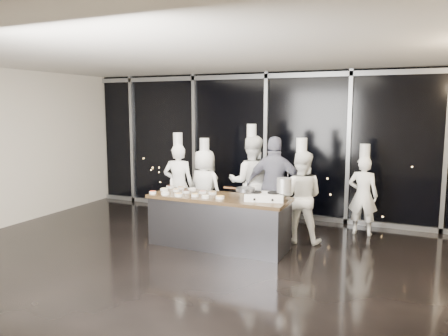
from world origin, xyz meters
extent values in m
plane|color=black|center=(0.00, 0.00, 0.00)|extent=(9.00, 9.00, 0.00)
cube|color=beige|center=(0.00, 3.50, 1.60)|extent=(9.00, 0.02, 3.20)
cube|color=beige|center=(0.00, 0.00, 3.20)|extent=(9.00, 7.00, 0.02)
cube|color=black|center=(0.00, 3.44, 1.60)|extent=(8.90, 0.04, 3.18)
cube|color=gray|center=(0.00, 3.39, 3.10)|extent=(8.90, 0.08, 0.10)
cube|color=gray|center=(0.00, 3.39, 0.05)|extent=(8.90, 0.08, 0.10)
cube|color=gray|center=(-3.60, 3.39, 1.60)|extent=(0.08, 0.08, 3.20)
cube|color=gray|center=(-1.80, 3.39, 1.60)|extent=(0.08, 0.08, 3.20)
cube|color=gray|center=(0.00, 3.39, 1.60)|extent=(0.08, 0.08, 3.20)
cube|color=gray|center=(1.80, 3.39, 1.60)|extent=(0.08, 0.08, 3.20)
cube|color=gray|center=(3.60, 3.39, 1.60)|extent=(0.08, 0.08, 3.20)
cube|color=#3D3D43|center=(0.00, 0.90, 0.42)|extent=(2.40, 0.80, 0.84)
cube|color=#4A371F|center=(0.00, 0.90, 0.87)|extent=(2.46, 0.86, 0.06)
cube|color=white|center=(0.83, 0.91, 0.96)|extent=(0.70, 0.53, 0.12)
cylinder|color=black|center=(0.68, 0.87, 1.03)|extent=(0.26, 0.26, 0.02)
cylinder|color=black|center=(0.98, 0.95, 1.03)|extent=(0.26, 0.26, 0.02)
cylinder|color=black|center=(0.74, 0.68, 0.95)|extent=(0.04, 0.03, 0.04)
cylinder|color=black|center=(1.02, 0.75, 0.95)|extent=(0.04, 0.03, 0.04)
cylinder|color=gray|center=(0.52, 0.85, 1.07)|extent=(0.39, 0.39, 0.05)
cube|color=#4C2B14|center=(0.25, 0.78, 1.07)|extent=(0.24, 0.08, 0.02)
cylinder|color=silver|center=(1.14, 0.99, 1.16)|extent=(0.29, 0.29, 0.24)
cylinder|color=silver|center=(-1.16, 0.61, 0.92)|extent=(0.12, 0.12, 0.04)
cylinder|color=#EE4B27|center=(-1.16, 0.61, 0.94)|extent=(0.10, 0.10, 0.01)
cylinder|color=silver|center=(-1.12, 0.93, 0.92)|extent=(0.15, 0.15, 0.04)
cylinder|color=beige|center=(-1.12, 0.93, 0.94)|extent=(0.12, 0.12, 0.01)
cylinder|color=silver|center=(-1.16, 1.21, 0.92)|extent=(0.15, 0.15, 0.04)
cylinder|color=#3A1C11|center=(-1.16, 1.21, 0.94)|extent=(0.12, 0.12, 0.01)
cylinder|color=silver|center=(-0.91, 0.63, 0.92)|extent=(0.15, 0.15, 0.04)
cylinder|color=beige|center=(-0.91, 0.63, 0.94)|extent=(0.12, 0.12, 0.01)
cylinder|color=silver|center=(-0.88, 0.96, 0.92)|extent=(0.12, 0.12, 0.04)
cylinder|color=tan|center=(-0.88, 0.96, 0.94)|extent=(0.10, 0.10, 0.01)
cylinder|color=silver|center=(-0.91, 1.17, 0.92)|extent=(0.14, 0.14, 0.04)
cylinder|color=#A37D51|center=(-0.91, 1.17, 0.94)|extent=(0.11, 0.11, 0.01)
cylinder|color=silver|center=(-0.64, 0.62, 0.92)|extent=(0.14, 0.14, 0.04)
cylinder|color=#E4A75E|center=(-0.64, 0.62, 0.94)|extent=(0.12, 0.12, 0.01)
cylinder|color=silver|center=(-0.65, 0.92, 0.92)|extent=(0.14, 0.14, 0.04)
cylinder|color=black|center=(-0.65, 0.92, 0.94)|extent=(0.11, 0.11, 0.01)
cylinder|color=silver|center=(-0.65, 1.15, 0.92)|extent=(0.16, 0.16, 0.04)
cylinder|color=white|center=(-0.65, 1.15, 0.94)|extent=(0.13, 0.13, 0.01)
cylinder|color=silver|center=(-0.36, 0.70, 0.92)|extent=(0.13, 0.13, 0.04)
cylinder|color=tan|center=(-0.36, 0.70, 0.94)|extent=(0.11, 0.11, 0.01)
cylinder|color=silver|center=(-0.36, 0.98, 0.92)|extent=(0.13, 0.13, 0.04)
cylinder|color=#B37566|center=(-0.36, 0.98, 0.94)|extent=(0.11, 0.11, 0.01)
cylinder|color=silver|center=(-0.13, 0.65, 0.92)|extent=(0.13, 0.13, 0.04)
cylinder|color=#F7EAC4|center=(-0.13, 0.65, 0.94)|extent=(0.11, 0.11, 0.01)
cylinder|color=silver|center=(-0.16, 0.99, 0.92)|extent=(0.14, 0.14, 0.04)
cylinder|color=olive|center=(-0.16, 0.99, 0.94)|extent=(0.11, 0.11, 0.01)
cylinder|color=silver|center=(0.11, 0.72, 0.92)|extent=(0.15, 0.15, 0.04)
cylinder|color=#FFB954|center=(0.11, 0.72, 0.94)|extent=(0.12, 0.12, 0.01)
cylinder|color=white|center=(-1.14, 1.23, 0.98)|extent=(0.06, 0.06, 0.16)
cone|color=white|center=(-1.14, 1.23, 1.09)|extent=(0.05, 0.05, 0.05)
imported|color=white|center=(-1.32, 1.80, 0.85)|extent=(0.71, 0.58, 1.69)
cylinder|color=silver|center=(-1.32, 1.80, 1.79)|extent=(0.24, 0.24, 0.26)
imported|color=white|center=(-0.81, 1.98, 0.79)|extent=(0.86, 0.64, 1.58)
cylinder|color=silver|center=(-0.81, 1.98, 1.68)|extent=(0.22, 0.22, 0.26)
imported|color=white|center=(0.10, 2.24, 0.94)|extent=(1.10, 0.98, 1.87)
cylinder|color=silver|center=(0.10, 2.24, 1.97)|extent=(0.24, 0.24, 0.26)
imported|color=#16183C|center=(0.67, 2.00, 0.94)|extent=(1.17, 0.63, 1.89)
imported|color=white|center=(1.23, 1.75, 0.83)|extent=(0.87, 0.71, 1.66)
cylinder|color=silver|center=(1.23, 1.75, 1.76)|extent=(0.21, 0.21, 0.26)
imported|color=white|center=(2.20, 2.69, 0.76)|extent=(0.57, 0.39, 1.52)
cylinder|color=silver|center=(2.20, 2.69, 1.62)|extent=(0.20, 0.20, 0.26)
camera|label=1|loc=(3.12, -5.83, 2.43)|focal=35.00mm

